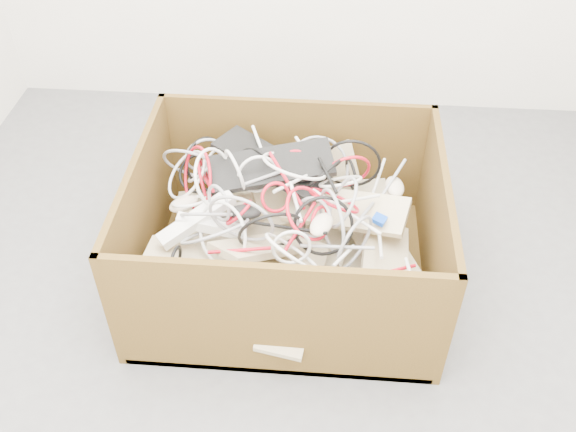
# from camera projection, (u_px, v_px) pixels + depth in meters

# --- Properties ---
(ground) EXTENTS (3.00, 3.00, 0.00)m
(ground) POSITION_uv_depth(u_px,v_px,m) (267.00, 314.00, 2.41)
(ground) COLOR #525254
(ground) RESTS_ON ground
(cardboard_box) EXTENTS (1.10, 0.92, 0.53)m
(cardboard_box) POSITION_uv_depth(u_px,v_px,m) (284.00, 250.00, 2.46)
(cardboard_box) COLOR #412D10
(cardboard_box) RESTS_ON ground
(keyboard_pile) EXTENTS (0.99, 0.90, 0.38)m
(keyboard_pile) POSITION_uv_depth(u_px,v_px,m) (296.00, 222.00, 2.36)
(keyboard_pile) COLOR #C7BC8C
(keyboard_pile) RESTS_ON cardboard_box
(mice_scatter) EXTENTS (0.88, 0.69, 0.21)m
(mice_scatter) POSITION_uv_depth(u_px,v_px,m) (280.00, 218.00, 2.27)
(mice_scatter) COLOR beige
(mice_scatter) RESTS_ON keyboard_pile
(power_strip_left) EXTENTS (0.27, 0.23, 0.12)m
(power_strip_left) POSITION_uv_depth(u_px,v_px,m) (197.00, 219.00, 2.26)
(power_strip_left) COLOR white
(power_strip_left) RESTS_ON keyboard_pile
(power_strip_right) EXTENTS (0.25, 0.06, 0.08)m
(power_strip_right) POSITION_uv_depth(u_px,v_px,m) (212.00, 226.00, 2.27)
(power_strip_right) COLOR white
(power_strip_right) RESTS_ON keyboard_pile
(vga_plug) EXTENTS (0.06, 0.06, 0.03)m
(vga_plug) POSITION_uv_depth(u_px,v_px,m) (379.00, 219.00, 2.24)
(vga_plug) COLOR blue
(vga_plug) RESTS_ON keyboard_pile
(cable_tangle) EXTENTS (0.98, 0.79, 0.43)m
(cable_tangle) POSITION_uv_depth(u_px,v_px,m) (265.00, 193.00, 2.32)
(cable_tangle) COLOR black
(cable_tangle) RESTS_ON keyboard_pile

